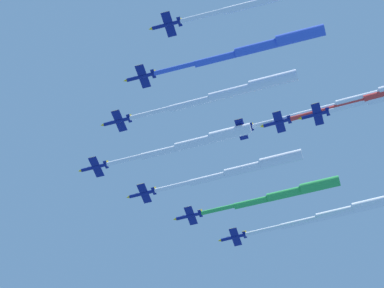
# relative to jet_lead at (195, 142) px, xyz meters

# --- Properties ---
(jet_lead) EXTENTS (25.08, 54.54, 3.98)m
(jet_lead) POSITION_rel_jet_lead_xyz_m (0.00, 0.00, 0.00)
(jet_lead) COLOR navy
(jet_port_inner) EXTENTS (27.29, 59.85, 4.02)m
(jet_port_inner) POSITION_rel_jet_lead_xyz_m (18.29, 9.92, 1.21)
(jet_port_inner) COLOR navy
(jet_starboard_inner) EXTENTS (25.86, 55.83, 3.97)m
(jet_starboard_inner) POSITION_rel_jet_lead_xyz_m (-7.68, 16.92, -0.73)
(jet_starboard_inner) COLOR navy
(jet_port_mid) EXTENTS (26.32, 58.81, 4.00)m
(jet_port_mid) POSITION_rel_jet_lead_xyz_m (34.50, 15.70, -0.52)
(jet_port_mid) COLOR navy
(jet_starboard_mid) EXTENTS (24.67, 53.73, 4.00)m
(jet_starboard_mid) POSITION_rel_jet_lead_xyz_m (-16.66, 31.63, 0.44)
(jet_starboard_mid) COLOR navy
(jet_starboard_outer) EXTENTS (26.86, 57.65, 3.94)m
(jet_starboard_outer) POSITION_rel_jet_lead_xyz_m (-23.40, 50.27, 1.67)
(jet_starboard_outer) COLOR navy
(jet_trail_port) EXTENTS (28.71, 61.94, 4.02)m
(jet_trail_port) POSITION_rel_jet_lead_xyz_m (19.69, 49.90, 1.48)
(jet_trail_port) COLOR navy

